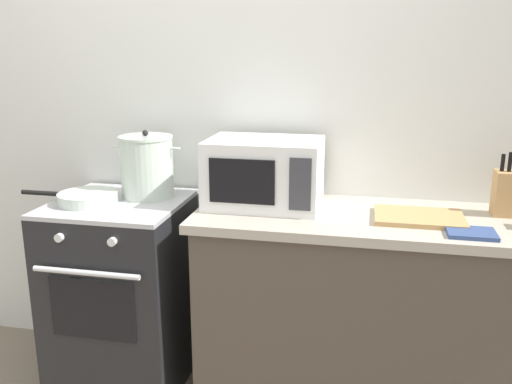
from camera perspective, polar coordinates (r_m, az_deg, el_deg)
name	(u,v)px	position (r m, az deg, el deg)	size (l,w,h in m)	color
back_wall	(270,124)	(2.69, 1.52, 7.14)	(4.40, 0.10, 2.50)	silver
lower_cabinet_right	(388,320)	(2.56, 13.56, -12.83)	(1.64, 0.56, 0.88)	#4C4238
countertop_right	(394,221)	(2.38, 14.22, -2.97)	(1.70, 0.60, 0.04)	#ADA393
stove	(124,292)	(2.77, -13.63, -10.13)	(0.60, 0.64, 0.92)	black
stock_pot	(147,166)	(2.63, -11.31, 2.63)	(0.34, 0.25, 0.32)	silver
frying_pan	(87,198)	(2.61, -17.26, -0.58)	(0.47, 0.27, 0.05)	silver
microwave	(264,173)	(2.43, 0.87, 2.03)	(0.50, 0.37, 0.30)	white
cutting_board	(419,217)	(2.36, 16.64, -2.53)	(0.36, 0.26, 0.02)	tan
knife_block	(510,193)	(2.53, 24.97, -0.07)	(0.13, 0.10, 0.27)	tan
oven_mitt	(471,233)	(2.23, 21.54, -4.00)	(0.18, 0.14, 0.02)	#33477A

